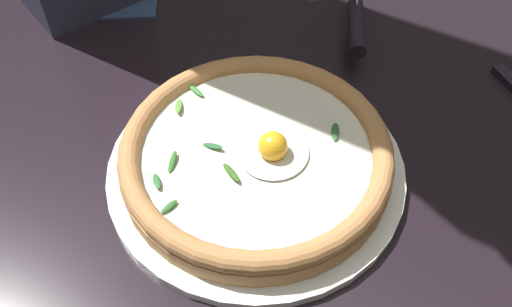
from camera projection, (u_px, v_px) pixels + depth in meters
name	position (u px, v px, depth m)	size (l,w,h in m)	color
ground_plane	(281.00, 173.00, 0.64)	(2.40, 2.40, 0.03)	black
pizza_plate	(256.00, 168.00, 0.61)	(0.34, 0.34, 0.01)	white
pizza	(256.00, 154.00, 0.59)	(0.30, 0.30, 0.06)	tan
pizza_cutter	(356.00, 18.00, 0.74)	(0.15, 0.09, 0.08)	silver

